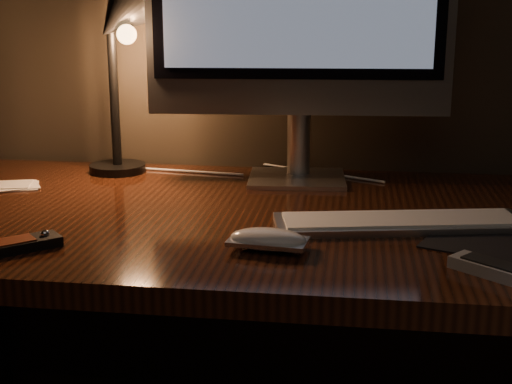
# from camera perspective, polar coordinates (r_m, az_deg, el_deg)

# --- Properties ---
(desk) EXTENTS (1.60, 0.75, 0.75)m
(desk) POSITION_cam_1_polar(r_m,az_deg,el_deg) (1.39, 1.45, -5.96)
(desk) COLOR #36180C
(desk) RESTS_ON ground
(keyboard) EXTENTS (0.44, 0.20, 0.02)m
(keyboard) POSITION_cam_1_polar(r_m,az_deg,el_deg) (1.23, 11.49, -2.36)
(keyboard) COLOR silver
(keyboard) RESTS_ON desk
(mousepad) EXTENTS (0.28, 0.25, 0.00)m
(mousepad) POSITION_cam_1_polar(r_m,az_deg,el_deg) (1.19, 19.29, -3.83)
(mousepad) COLOR black
(mousepad) RESTS_ON desk
(mouse) EXTENTS (0.13, 0.08, 0.02)m
(mouse) POSITION_cam_1_polar(r_m,az_deg,el_deg) (1.09, 0.97, -4.05)
(mouse) COLOR white
(mouse) RESTS_ON desk
(media_remote) EXTENTS (0.13, 0.12, 0.02)m
(media_remote) POSITION_cam_1_polar(r_m,az_deg,el_deg) (1.14, -18.60, -4.02)
(media_remote) COLOR black
(media_remote) RESTS_ON desk
(tv_remote) EXTENTS (0.16, 0.14, 0.02)m
(tv_remote) POSITION_cam_1_polar(r_m,az_deg,el_deg) (1.03, 19.69, -6.16)
(tv_remote) COLOR gray
(tv_remote) RESTS_ON desk
(papers) EXTENTS (0.15, 0.13, 0.01)m
(papers) POSITION_cam_1_polar(r_m,az_deg,el_deg) (1.55, -19.32, 0.43)
(papers) COLOR white
(papers) RESTS_ON desk
(desk_lamp) EXTENTS (0.22, 0.23, 0.42)m
(desk_lamp) POSITION_cam_1_polar(r_m,az_deg,el_deg) (1.56, -10.94, 11.48)
(desk_lamp) COLOR black
(desk_lamp) RESTS_ON desk
(cable) EXTENTS (0.61, 0.22, 0.01)m
(cable) POSITION_cam_1_polar(r_m,az_deg,el_deg) (1.59, -0.85, 1.56)
(cable) COLOR white
(cable) RESTS_ON desk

